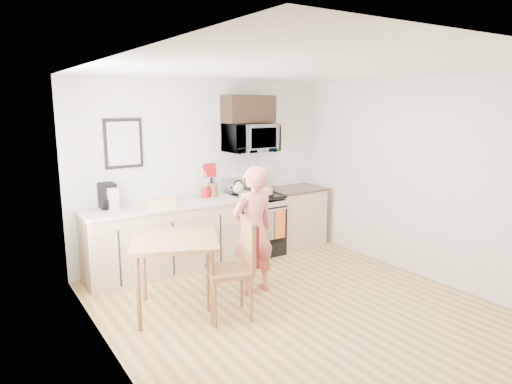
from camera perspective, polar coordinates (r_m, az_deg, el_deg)
floor at (r=5.23m, az=5.94°, el=-14.67°), size 4.60×4.60×0.00m
back_wall at (r=6.72m, az=-6.28°, el=2.73°), size 4.00×0.04×2.60m
left_wall at (r=3.89m, az=-17.24°, el=-3.79°), size 0.04×4.60×2.60m
right_wall at (r=6.26m, az=20.57°, el=1.47°), size 0.04×4.60×2.60m
ceiling at (r=4.73m, az=6.59°, el=15.06°), size 4.00×4.60×0.04m
window at (r=4.61m, az=-19.75°, el=1.49°), size 0.06×1.40×1.50m
cabinet_left at (r=6.31m, az=-11.39°, el=-5.87°), size 2.10×0.60×0.90m
countertop_left at (r=6.20m, az=-11.55°, el=-1.71°), size 2.14×0.64×0.04m
cabinet_right at (r=7.39m, az=4.87°, el=-3.21°), size 0.84×0.60×0.90m
countertop_right at (r=7.29m, az=4.93°, el=0.38°), size 0.88×0.64×0.04m
range at (r=6.93m, az=-0.25°, el=-4.26°), size 0.76×0.70×1.16m
microwave at (r=6.79m, az=-0.74°, el=6.78°), size 0.76×0.51×0.42m
upper_cabinet at (r=6.81m, az=-0.95°, el=10.33°), size 0.76×0.35×0.40m
wall_art at (r=6.20m, az=-16.25°, el=5.85°), size 0.50×0.04×0.65m
wall_trivet at (r=6.73m, az=-5.85°, el=2.75°), size 0.20×0.02×0.20m
person at (r=5.46m, az=-0.34°, el=-4.78°), size 0.57×0.38×1.55m
dining_table at (r=5.01m, az=-10.10°, el=-6.78°), size 1.02×1.02×0.84m
chair at (r=4.88m, az=-1.70°, el=-7.80°), size 0.60×0.56×1.07m
knife_block at (r=6.60m, az=-5.46°, el=0.26°), size 0.14×0.15×0.19m
utensil_crock at (r=6.52m, az=-6.35°, el=0.64°), size 0.13×0.13×0.39m
fruit_bowl at (r=6.24m, az=-10.98°, el=-1.05°), size 0.26×0.26×0.10m
milk_carton at (r=5.97m, az=-17.39°, el=-0.90°), size 0.12×0.12×0.28m
coffee_maker at (r=6.10m, az=-18.05°, el=-0.55°), size 0.19×0.28×0.33m
bread_bag at (r=5.99m, az=-11.66°, el=-1.37°), size 0.35×0.20×0.12m
cake at (r=6.77m, az=1.09°, el=0.03°), size 0.29×0.29×0.10m
kettle at (r=6.84m, az=-2.24°, el=0.53°), size 0.17×0.17×0.22m
pot at (r=6.48m, az=-1.28°, el=-0.42°), size 0.21×0.35×0.10m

